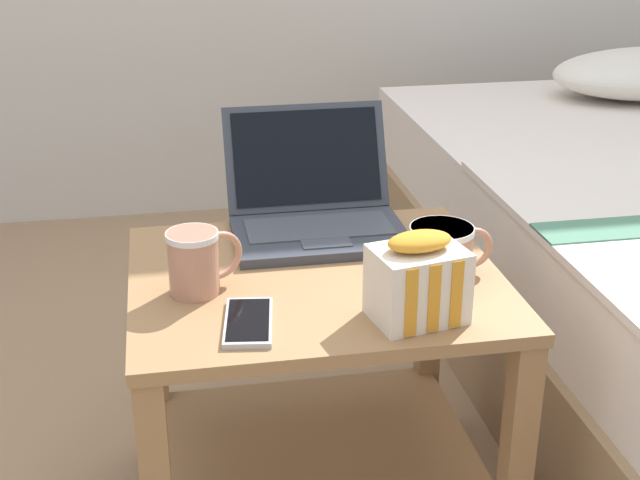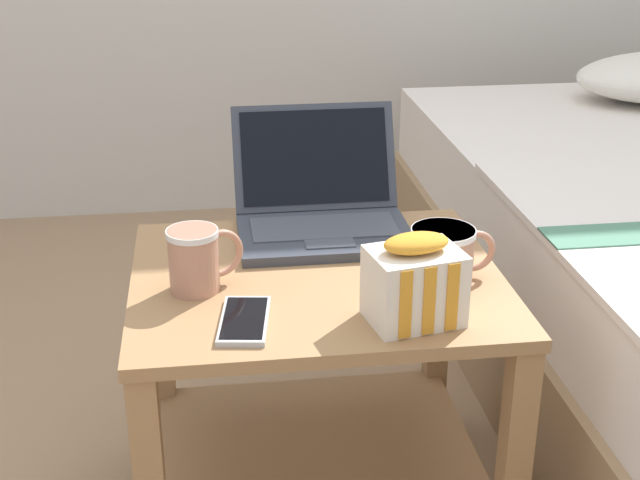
# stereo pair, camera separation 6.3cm
# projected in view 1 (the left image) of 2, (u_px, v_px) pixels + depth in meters

# --- Properties ---
(bedside_table) EXTENTS (0.62, 0.53, 0.49)m
(bedside_table) POSITION_uv_depth(u_px,v_px,m) (316.00, 364.00, 1.56)
(bedside_table) COLOR #997047
(bedside_table) RESTS_ON ground_plane
(laptop) EXTENTS (0.31, 0.30, 0.21)m
(laptop) POSITION_uv_depth(u_px,v_px,m) (315.00, 209.00, 1.65)
(laptop) COLOR #333842
(laptop) RESTS_ON bedside_table
(mug_front_left) EXTENTS (0.12, 0.08, 0.10)m
(mug_front_left) POSITION_uv_depth(u_px,v_px,m) (196.00, 259.00, 1.41)
(mug_front_left) COLOR tan
(mug_front_left) RESTS_ON bedside_table
(mug_front_right) EXTENTS (0.15, 0.11, 0.09)m
(mug_front_right) POSITION_uv_depth(u_px,v_px,m) (442.00, 249.00, 1.46)
(mug_front_right) COLOR tan
(mug_front_right) RESTS_ON bedside_table
(snack_bag) EXTENTS (0.15, 0.13, 0.14)m
(snack_bag) POSITION_uv_depth(u_px,v_px,m) (418.00, 280.00, 1.32)
(snack_bag) COLOR silver
(snack_bag) RESTS_ON bedside_table
(cell_phone) EXTENTS (0.09, 0.15, 0.01)m
(cell_phone) POSITION_uv_depth(u_px,v_px,m) (248.00, 322.00, 1.33)
(cell_phone) COLOR #B7BABC
(cell_phone) RESTS_ON bedside_table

